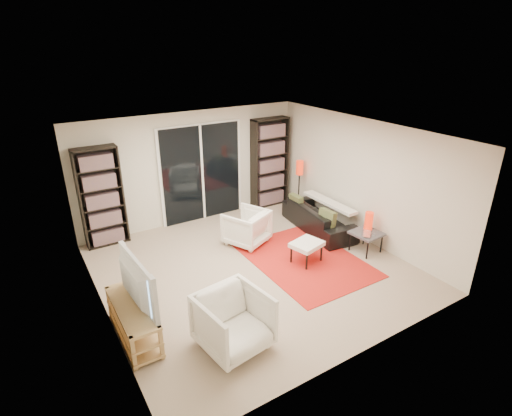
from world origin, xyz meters
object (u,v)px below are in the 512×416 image
(armchair_back, at_px, (246,227))
(bookshelf_left, at_px, (101,198))
(ottoman, at_px, (307,245))
(side_table, at_px, (367,234))
(tv_stand, at_px, (133,320))
(sofa, at_px, (319,217))
(armchair_front, at_px, (234,322))
(floor_lamp, at_px, (299,174))
(bookshelf_right, at_px, (270,163))

(armchair_back, bearing_deg, bookshelf_left, -56.49)
(ottoman, relative_size, side_table, 1.12)
(tv_stand, bearing_deg, bookshelf_left, 83.58)
(sofa, distance_m, armchair_back, 1.63)
(bookshelf_left, height_order, side_table, bookshelf_left)
(tv_stand, relative_size, sofa, 0.68)
(tv_stand, height_order, sofa, sofa)
(bookshelf_left, xyz_separation_m, ottoman, (2.89, -2.65, -0.63))
(sofa, distance_m, armchair_front, 3.86)
(armchair_back, distance_m, armchair_front, 2.89)
(sofa, bearing_deg, floor_lamp, -8.47)
(ottoman, bearing_deg, side_table, -13.38)
(bookshelf_right, bearing_deg, armchair_front, -129.06)
(bookshelf_left, relative_size, armchair_front, 2.27)
(side_table, bearing_deg, sofa, 96.84)
(tv_stand, xyz_separation_m, sofa, (4.28, 1.24, 0.01))
(tv_stand, relative_size, side_table, 2.30)
(bookshelf_left, distance_m, tv_stand, 3.07)
(armchair_back, relative_size, armchair_front, 0.89)
(sofa, bearing_deg, bookshelf_left, 73.18)
(bookshelf_left, distance_m, armchair_back, 2.82)
(sofa, bearing_deg, armchair_front, 130.16)
(bookshelf_left, bearing_deg, armchair_front, -79.28)
(bookshelf_left, bearing_deg, sofa, -23.63)
(bookshelf_right, height_order, armchair_back, bookshelf_right)
(sofa, xyz_separation_m, floor_lamp, (0.30, 1.09, 0.62))
(bookshelf_left, height_order, tv_stand, bookshelf_left)
(armchair_back, height_order, armchair_front, armchair_front)
(bookshelf_right, height_order, ottoman, bookshelf_right)
(sofa, relative_size, armchair_front, 2.19)
(tv_stand, distance_m, armchair_front, 1.39)
(bookshelf_left, relative_size, armchair_back, 2.56)
(sofa, distance_m, ottoman, 1.41)
(floor_lamp, bearing_deg, armchair_back, -157.05)
(bookshelf_right, relative_size, sofa, 1.11)
(armchair_back, bearing_deg, tv_stand, 4.80)
(side_table, bearing_deg, bookshelf_right, 94.75)
(armchair_back, height_order, floor_lamp, floor_lamp)
(bookshelf_right, relative_size, floor_lamp, 1.75)
(bookshelf_left, bearing_deg, floor_lamp, -8.58)
(sofa, bearing_deg, bookshelf_right, 10.09)
(tv_stand, distance_m, ottoman, 3.24)
(bookshelf_left, xyz_separation_m, tv_stand, (-0.33, -2.96, -0.71))
(bookshelf_right, bearing_deg, bookshelf_left, 180.00)
(armchair_back, xyz_separation_m, floor_lamp, (1.90, 0.81, 0.55))
(bookshelf_right, distance_m, sofa, 1.90)
(sofa, xyz_separation_m, ottoman, (-1.06, -0.93, 0.07))
(tv_stand, bearing_deg, floor_lamp, 26.91)
(tv_stand, bearing_deg, armchair_back, 29.57)
(side_table, bearing_deg, armchair_front, -164.92)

